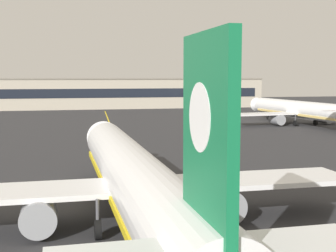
{
  "coord_description": "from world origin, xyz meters",
  "views": [
    {
      "loc": [
        -6.41,
        -19.17,
        10.15
      ],
      "look_at": [
        1.59,
        17.37,
        6.22
      ],
      "focal_mm": 50.31,
      "sensor_mm": 36.0,
      "label": 1
    }
  ],
  "objects": [
    {
      "name": "safety_cone_by_nose_gear",
      "position": [
        -1.01,
        27.35,
        0.26
      ],
      "size": [
        0.44,
        0.44,
        0.55
      ],
      "color": "orange",
      "rests_on": "ground"
    },
    {
      "name": "airliner_background",
      "position": [
        42.09,
        71.29,
        3.16
      ],
      "size": [
        30.26,
        38.9,
        10.91
      ],
      "color": "white",
      "rests_on": "ground"
    },
    {
      "name": "terminal_building",
      "position": [
        -2.16,
        133.37,
        4.85
      ],
      "size": [
        119.9,
        12.4,
        9.68
      ],
      "color": "#B2A893",
      "rests_on": "ground"
    },
    {
      "name": "airliner_foreground",
      "position": [
        -2.02,
        11.56,
        3.37
      ],
      "size": [
        32.08,
        41.45,
        11.65
      ],
      "color": "white",
      "rests_on": "ground"
    },
    {
      "name": "taxiway_centreline",
      "position": [
        0.0,
        30.0,
        0.0
      ],
      "size": [
        10.33,
        179.74,
        0.01
      ],
      "primitive_type": "cube",
      "rotation": [
        0.0,
        0.0,
        -0.06
      ],
      "color": "yellow",
      "rests_on": "ground"
    }
  ]
}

